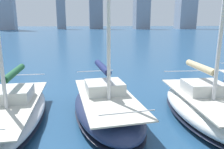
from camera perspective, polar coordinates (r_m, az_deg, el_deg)
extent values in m
cube|color=#85909F|center=(166.44, 7.74, 16.16)|extent=(10.38, 10.54, 25.97)
cube|color=gray|center=(170.31, -4.26, 17.44)|extent=(9.87, 6.91, 33.49)
cube|color=gray|center=(170.07, -13.21, 16.69)|extent=(6.21, 6.01, 30.82)
ellipsoid|color=white|center=(11.27, 23.33, -8.17)|extent=(3.39, 7.08, 1.15)
ellipsoid|color=black|center=(11.38, 23.18, -9.66)|extent=(3.40, 7.11, 0.10)
cube|color=beige|center=(11.07, 23.62, -5.25)|extent=(2.81, 6.22, 0.06)
cube|color=silver|center=(11.33, 22.79, -3.14)|extent=(1.84, 1.64, 0.55)
cylinder|color=silver|center=(11.60, 21.98, 1.24)|extent=(0.33, 2.89, 0.12)
cylinder|color=#C6B284|center=(11.58, 22.03, 1.82)|extent=(0.51, 2.68, 0.32)
cylinder|color=silver|center=(13.64, 17.76, 0.86)|extent=(2.17, 0.20, 0.04)
ellipsoid|color=navy|center=(10.57, -1.46, -8.58)|extent=(3.51, 7.35, 1.11)
ellipsoid|color=black|center=(10.69, -1.45, -10.10)|extent=(3.53, 7.38, 0.10)
cube|color=beige|center=(10.36, -1.48, -5.59)|extent=(2.92, 6.45, 0.06)
cube|color=silver|center=(10.67, -1.98, -3.32)|extent=(1.89, 1.71, 0.55)
cylinder|color=silver|center=(10.99, -2.57, 1.34)|extent=(0.36, 3.00, 0.12)
cylinder|color=navy|center=(10.96, -2.58, 1.95)|extent=(0.54, 2.77, 0.32)
cylinder|color=silver|center=(7.21, 4.06, -9.90)|extent=(1.91, 0.20, 0.04)
cylinder|color=silver|center=(13.27, -4.41, 0.93)|extent=(2.20, 0.22, 0.04)
ellipsoid|color=white|center=(11.07, -24.71, -9.33)|extent=(2.76, 7.82, 0.92)
ellipsoid|color=black|center=(11.17, -24.58, -10.54)|extent=(2.78, 7.86, 0.10)
cube|color=beige|center=(10.90, -24.96, -6.93)|extent=(2.27, 6.88, 0.06)
cube|color=silver|center=(11.23, -24.48, -4.66)|extent=(1.65, 1.72, 0.55)
cylinder|color=silver|center=(11.58, -24.11, -0.12)|extent=(0.13, 3.28, 0.12)
cylinder|color=#1E5633|center=(11.56, -24.16, 0.46)|extent=(0.33, 3.02, 0.32)
cylinder|color=silver|center=(14.03, -21.38, -0.03)|extent=(2.06, 0.04, 0.04)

